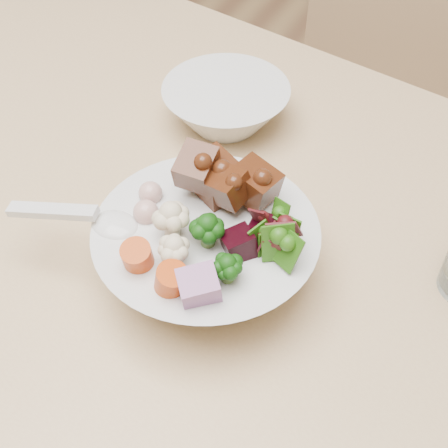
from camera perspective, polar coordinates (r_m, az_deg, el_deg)
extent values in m
cube|color=tan|center=(0.65, 9.72, -12.94)|extent=(1.84, 1.25, 0.04)
cylinder|color=tan|center=(1.47, -10.40, 5.68)|extent=(0.06, 0.06, 0.75)
cube|color=tan|center=(1.41, 11.62, 4.91)|extent=(0.39, 0.39, 0.04)
cube|color=tan|center=(1.43, 15.01, 15.31)|extent=(0.38, 0.04, 0.42)
cylinder|color=tan|center=(1.48, 2.71, -3.11)|extent=(0.03, 0.03, 0.39)
cylinder|color=tan|center=(1.44, 14.57, -7.17)|extent=(0.03, 0.03, 0.39)
cylinder|color=tan|center=(1.70, 7.01, 4.45)|extent=(0.03, 0.03, 0.39)
cylinder|color=tan|center=(1.66, 17.40, 1.10)|extent=(0.03, 0.03, 0.39)
sphere|color=black|center=(0.61, -1.51, -0.99)|extent=(0.04, 0.04, 0.04)
sphere|color=beige|center=(0.62, -4.80, -0.05)|extent=(0.04, 0.04, 0.04)
cube|color=black|center=(0.62, 3.79, -0.82)|extent=(0.04, 0.04, 0.03)
cube|color=#8B5483|center=(0.58, -2.31, -5.80)|extent=(0.05, 0.05, 0.04)
cylinder|color=#C93A05|center=(0.60, -7.90, -3.05)|extent=(0.04, 0.04, 0.03)
sphere|color=#CB988E|center=(0.65, -7.14, 1.06)|extent=(0.03, 0.03, 0.03)
ellipsoid|color=silver|center=(0.65, -9.93, -0.20)|extent=(0.06, 0.05, 0.02)
cube|color=silver|center=(0.67, -15.43, 1.16)|extent=(0.10, 0.04, 0.02)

